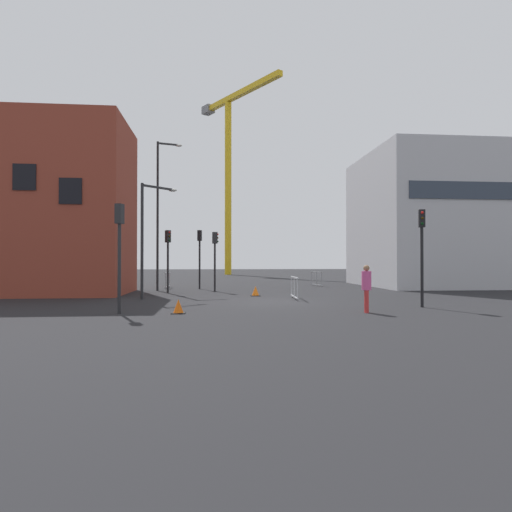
% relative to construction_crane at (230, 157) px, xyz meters
% --- Properties ---
extents(ground, '(160.00, 160.00, 0.00)m').
position_rel_construction_crane_xyz_m(ground, '(0.60, -39.74, -15.99)').
color(ground, black).
extents(brick_building, '(10.94, 6.15, 9.65)m').
position_rel_construction_crane_xyz_m(brick_building, '(-12.41, -34.02, -11.17)').
color(brick_building, brown).
rests_on(brick_building, ground).
extents(office_block, '(9.94, 10.60, 9.78)m').
position_rel_construction_crane_xyz_m(office_block, '(14.20, -28.04, -11.10)').
color(office_block, '#B7B7BC').
rests_on(office_block, ground).
extents(construction_crane, '(9.89, 14.76, 24.43)m').
position_rel_construction_crane_xyz_m(construction_crane, '(0.00, 0.00, 0.00)').
color(construction_crane, gold).
rests_on(construction_crane, ground).
extents(streetlamp_tall, '(1.55, 0.54, 9.32)m').
position_rel_construction_crane_xyz_m(streetlamp_tall, '(-5.42, -31.70, -10.69)').
color(streetlamp_tall, '#232326').
rests_on(streetlamp_tall, ground).
extents(streetlamp_short, '(1.64, 1.47, 5.64)m').
position_rel_construction_crane_xyz_m(streetlamp_short, '(-5.28, -37.60, -12.51)').
color(streetlamp_short, '#232326').
rests_on(streetlamp_short, ground).
extents(traffic_light_island, '(0.30, 0.39, 3.88)m').
position_rel_construction_crane_xyz_m(traffic_light_island, '(-3.00, -30.30, -13.38)').
color(traffic_light_island, black).
rests_on(traffic_light_island, ground).
extents(traffic_light_median, '(0.39, 0.30, 3.61)m').
position_rel_construction_crane_xyz_m(traffic_light_median, '(-1.99, -32.66, -13.54)').
color(traffic_light_median, '#232326').
rests_on(traffic_light_median, ground).
extents(traffic_light_crosswalk, '(0.31, 0.39, 3.86)m').
position_rel_construction_crane_xyz_m(traffic_light_crosswalk, '(-5.35, -43.75, -13.39)').
color(traffic_light_crosswalk, '#232326').
rests_on(traffic_light_crosswalk, ground).
extents(traffic_light_near, '(0.32, 0.39, 3.90)m').
position_rel_construction_crane_xyz_m(traffic_light_near, '(6.23, -42.74, -13.37)').
color(traffic_light_near, black).
rests_on(traffic_light_near, ground).
extents(traffic_light_verge, '(0.36, 0.38, 3.62)m').
position_rel_construction_crane_xyz_m(traffic_light_verge, '(-4.69, -33.90, -13.54)').
color(traffic_light_verge, '#232326').
rests_on(traffic_light_verge, ground).
extents(pedestrian_walking, '(0.34, 0.34, 1.70)m').
position_rel_construction_crane_xyz_m(pedestrian_walking, '(3.39, -44.29, -15.00)').
color(pedestrian_walking, red).
rests_on(pedestrian_walking, ground).
extents(safety_barrier_rear, '(0.35, 2.15, 1.08)m').
position_rel_construction_crane_xyz_m(safety_barrier_rear, '(5.48, -27.70, -15.43)').
color(safety_barrier_rear, gray).
rests_on(safety_barrier_rear, ground).
extents(safety_barrier_left_run, '(0.12, 2.45, 1.08)m').
position_rel_construction_crane_xyz_m(safety_barrier_left_run, '(-5.21, -29.15, -15.43)').
color(safety_barrier_left_run, gray).
rests_on(safety_barrier_left_run, ground).
extents(safety_barrier_mid_span, '(0.18, 2.41, 1.08)m').
position_rel_construction_crane_xyz_m(safety_barrier_mid_span, '(1.86, -38.39, -15.43)').
color(safety_barrier_mid_span, '#B2B5BA').
rests_on(safety_barrier_mid_span, ground).
extents(traffic_cone_on_verge, '(0.52, 0.52, 0.52)m').
position_rel_construction_crane_xyz_m(traffic_cone_on_verge, '(0.14, -36.42, -15.75)').
color(traffic_cone_on_verge, black).
rests_on(traffic_cone_on_verge, ground).
extents(traffic_cone_orange, '(0.50, 0.50, 0.50)m').
position_rel_construction_crane_xyz_m(traffic_cone_orange, '(-3.28, -43.91, -15.76)').
color(traffic_cone_orange, black).
rests_on(traffic_cone_orange, ground).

